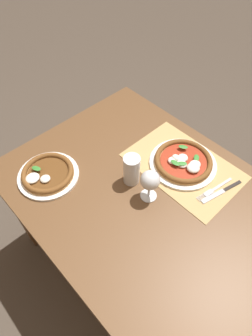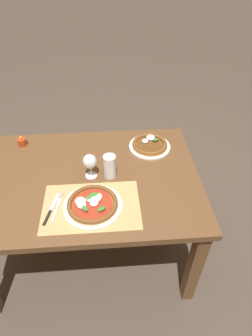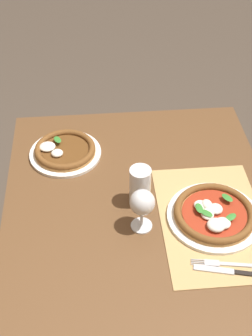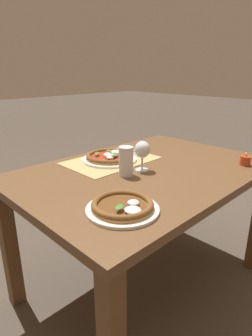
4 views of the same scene
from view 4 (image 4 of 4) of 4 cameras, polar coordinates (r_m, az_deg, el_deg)
The scene contains 10 objects.
ground_plane at distance 1.87m, azimuth 3.60°, elevation -22.02°, with size 24.00×24.00×0.00m, color #473D33.
dining_table at distance 1.52m, azimuth 4.10°, elevation -3.57°, with size 1.35×0.92×0.74m.
paper_placemat at distance 1.61m, azimuth -3.04°, elevation 1.56°, with size 0.51×0.34×0.00m, color tan.
pizza_near at distance 1.60m, azimuth -3.32°, elevation 2.26°, with size 0.31×0.31×0.05m.
pizza_far at distance 1.03m, azimuth -0.64°, elevation -7.83°, with size 0.27×0.27×0.04m.
wine_glass at distance 1.42m, azimuth 3.34°, elevation 3.54°, with size 0.08×0.08×0.16m.
pint_glass at distance 1.36m, azimuth 0.12°, elevation 1.21°, with size 0.07×0.07×0.15m.
fork at distance 1.72m, azimuth 1.50°, elevation 2.90°, with size 0.05×0.20×0.00m.
knife at distance 1.75m, azimuth 1.89°, elevation 3.15°, with size 0.07×0.21×0.01m.
votive_candle at distance 1.66m, azimuth 23.07°, elevation 1.32°, with size 0.06×0.06×0.07m.
Camera 4 is at (1.06, 0.92, 1.23)m, focal length 30.00 mm.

